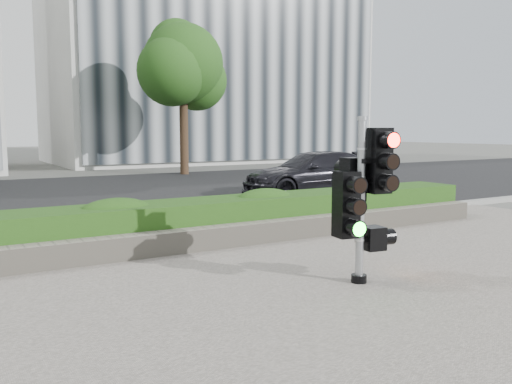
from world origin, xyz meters
TOP-DOWN VIEW (x-y plane):
  - ground at (0.00, 0.00)m, footprint 120.00×120.00m
  - sidewalk at (0.00, -2.50)m, footprint 16.00×11.00m
  - road at (0.00, 10.00)m, footprint 60.00×13.00m
  - curb at (0.00, 3.15)m, footprint 60.00×0.25m
  - stone_wall at (0.00, 1.90)m, footprint 12.00×0.32m
  - hedge at (0.00, 2.55)m, footprint 12.00×1.00m
  - building_right at (11.00, 25.00)m, footprint 18.00×10.00m
  - tree_right at (5.48, 15.55)m, footprint 4.10×3.58m
  - traffic_signal at (0.85, -0.73)m, footprint 0.72×0.55m
  - car_dark at (5.81, 6.86)m, footprint 4.41×2.08m

SIDE VIEW (x-z plane):
  - ground at x=0.00m, z-range 0.00..0.00m
  - road at x=0.00m, z-range 0.00..0.02m
  - sidewalk at x=0.00m, z-range 0.00..0.03m
  - curb at x=0.00m, z-range 0.00..0.12m
  - stone_wall at x=0.00m, z-range 0.03..0.37m
  - hedge at x=0.00m, z-range 0.03..0.71m
  - car_dark at x=5.81m, z-range 0.02..1.26m
  - traffic_signal at x=0.85m, z-range 0.14..2.15m
  - tree_right at x=5.48m, z-range 1.22..7.75m
  - building_right at x=11.00m, z-range 0.00..12.00m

